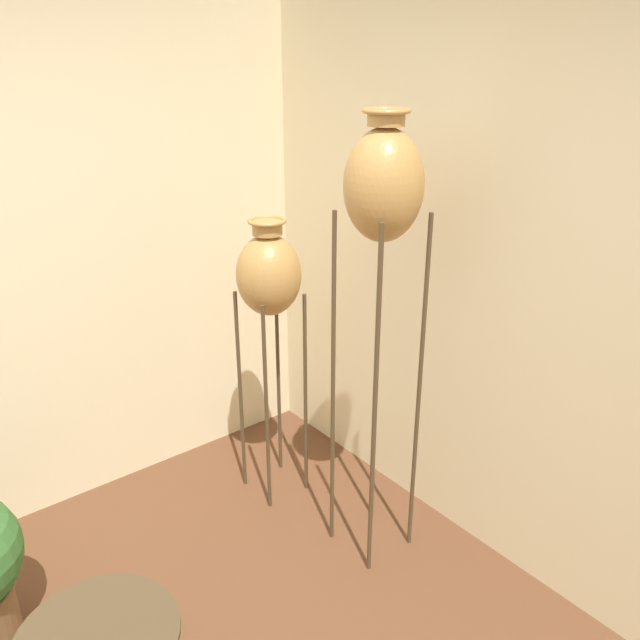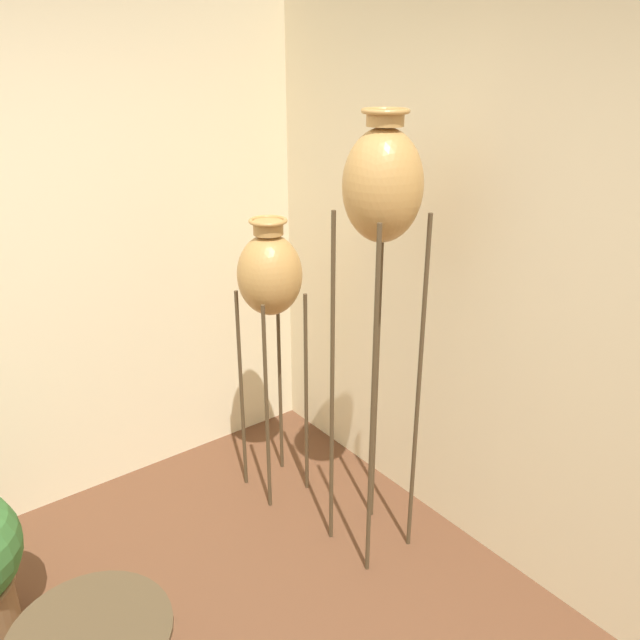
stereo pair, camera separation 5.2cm
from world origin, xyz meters
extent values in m
cube|color=beige|center=(1.91, 0.00, 1.35)|extent=(0.06, 7.75, 2.70)
cylinder|color=#473823|center=(1.31, 0.46, 0.84)|extent=(0.02, 0.02, 1.67)
cylinder|color=#473823|center=(1.59, 0.46, 0.84)|extent=(0.02, 0.02, 1.67)
cylinder|color=#473823|center=(1.31, 0.74, 0.84)|extent=(0.02, 0.02, 1.67)
cylinder|color=#473823|center=(1.59, 0.74, 0.84)|extent=(0.02, 0.02, 1.67)
torus|color=#473823|center=(1.45, 0.60, 1.67)|extent=(0.28, 0.28, 0.02)
ellipsoid|color=#B28447|center=(1.45, 0.60, 1.77)|extent=(0.32, 0.32, 0.45)
cylinder|color=#B28447|center=(1.45, 0.60, 2.03)|extent=(0.15, 0.15, 0.06)
torus|color=#B28447|center=(1.45, 0.60, 2.06)|extent=(0.19, 0.19, 0.02)
cylinder|color=#473823|center=(1.20, 1.13, 0.58)|extent=(0.02, 0.02, 1.17)
cylinder|color=#473823|center=(1.45, 1.13, 0.58)|extent=(0.02, 0.02, 1.17)
cylinder|color=#473823|center=(1.20, 1.38, 0.58)|extent=(0.02, 0.02, 1.17)
cylinder|color=#473823|center=(1.45, 1.38, 0.58)|extent=(0.02, 0.02, 1.17)
torus|color=#473823|center=(1.33, 1.26, 1.17)|extent=(0.26, 0.26, 0.02)
ellipsoid|color=#B28447|center=(1.33, 1.26, 1.26)|extent=(0.32, 0.32, 0.41)
cylinder|color=#B28447|center=(1.33, 1.26, 1.50)|extent=(0.15, 0.15, 0.07)
torus|color=#B28447|center=(1.33, 1.26, 1.53)|extent=(0.19, 0.19, 0.02)
cylinder|color=#473823|center=(0.03, 0.30, 0.63)|extent=(0.50, 0.50, 0.02)
camera|label=1|loc=(-0.30, -1.18, 2.22)|focal=35.00mm
camera|label=2|loc=(-0.26, -1.21, 2.22)|focal=35.00mm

